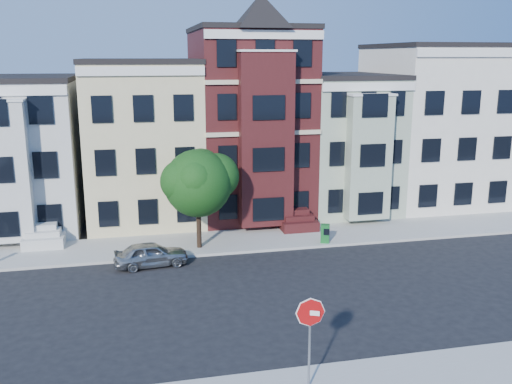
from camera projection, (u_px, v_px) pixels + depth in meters
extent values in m
plane|color=black|center=(315.00, 294.00, 25.67)|extent=(120.00, 120.00, 0.00)
cube|color=#9E9B93|center=(272.00, 239.00, 33.25)|extent=(60.00, 4.00, 0.15)
cube|color=beige|center=(12.00, 155.00, 35.23)|extent=(8.00, 9.00, 9.00)
cube|color=beige|center=(143.00, 143.00, 36.80)|extent=(7.00, 9.00, 10.00)
cube|color=#3C1313|center=(249.00, 125.00, 38.04)|extent=(7.00, 9.00, 12.00)
cube|color=#9AA88F|center=(340.00, 144.00, 39.76)|extent=(6.00, 9.00, 9.00)
cube|color=silver|center=(432.00, 127.00, 41.01)|extent=(8.00, 9.00, 11.00)
imported|color=#929498|center=(151.00, 254.00, 28.97)|extent=(3.85, 1.87, 1.26)
cube|color=#146325|center=(325.00, 233.00, 32.22)|extent=(0.60, 0.57, 1.06)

